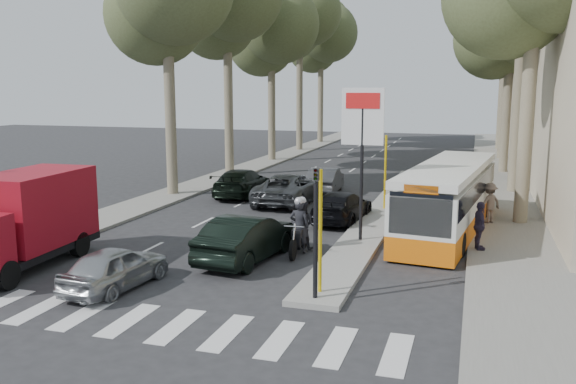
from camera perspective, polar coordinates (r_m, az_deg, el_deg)
name	(u,v)px	position (r m, az deg, el deg)	size (l,w,h in m)	color
ground	(224,276)	(18.67, -6.05, -7.78)	(120.00, 120.00, 0.00)	#28282B
sidewalk_right	(498,174)	(41.74, 19.08, 1.60)	(3.20, 70.00, 0.12)	gray
median_left	(271,160)	(47.16, -1.63, 3.02)	(2.40, 64.00, 0.12)	gray
traffic_island	(384,210)	(28.15, 8.99, -1.68)	(1.50, 26.00, 0.16)	gray
billboard	(362,142)	(21.76, 6.96, 4.67)	(1.50, 12.10, 5.60)	yellow
traffic_light_island	(316,211)	(15.64, 2.61, -1.77)	(0.16, 0.41, 3.60)	black
tree_l_c	(273,27)	(47.07, -1.37, 15.17)	(7.40, 7.20, 13.71)	#6B604C
tree_l_d	(302,15)	(54.88, 1.28, 16.21)	(7.40, 7.20, 15.66)	#6B604C
tree_l_e	(323,35)	(62.50, 3.26, 14.46)	(7.40, 7.20, 14.49)	#6B604C
tree_r_c	(514,22)	(42.69, 20.37, 14.68)	(7.40, 7.20, 13.32)	#6B604C
tree_r_d	(511,14)	(50.78, 20.10, 15.38)	(7.40, 7.20, 14.88)	#6B604C
tree_r_e	(507,32)	(58.68, 19.79, 13.89)	(7.40, 7.20, 14.10)	#6B604C
silver_hatchback	(115,267)	(17.92, -15.86, -6.80)	(1.46, 3.63, 1.24)	#A6A9AE
dark_hatchback	(247,238)	(20.03, -3.82, -4.28)	(1.60, 4.59, 1.51)	black
queue_car_a	(288,189)	(29.62, 0.03, 0.30)	(2.44, 5.28, 1.47)	#44484B
queue_car_b	(342,206)	(25.84, 5.03, -1.36)	(1.79, 4.39, 1.28)	black
queue_car_c	(295,184)	(32.14, 0.71, 0.78)	(1.38, 3.44, 1.17)	#A2A4A9
queue_car_d	(325,180)	(32.62, 3.51, 1.09)	(1.47, 4.22, 1.39)	#46474D
queue_car_e	(242,183)	(31.82, -4.33, 0.89)	(1.99, 4.91, 1.42)	black
red_truck	(24,218)	(20.77, -23.48, -2.28)	(2.35, 5.64, 2.96)	black
city_bus	(449,197)	(24.39, 14.81, -0.43)	(3.53, 10.51, 2.72)	orange
motorcycle	(301,227)	(20.91, 1.18, -3.27)	(0.85, 2.32, 1.97)	black
pedestrian_near	(480,226)	(21.79, 17.49, -3.03)	(0.98, 0.48, 1.67)	#3A2F47
pedestrian_far	(489,203)	(26.23, 18.33, -0.97)	(1.07, 0.47, 1.65)	#6E5D52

